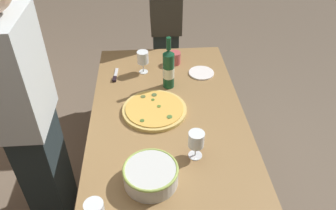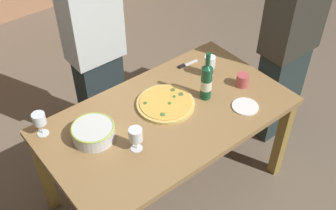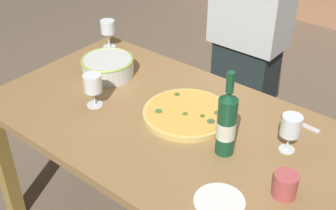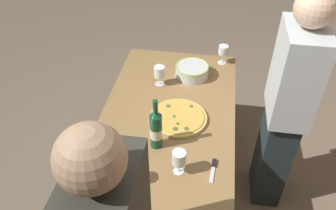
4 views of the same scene
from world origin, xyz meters
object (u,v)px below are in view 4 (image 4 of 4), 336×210
at_px(wine_bottle, 156,129).
at_px(serving_bowl, 192,70).
at_px(pizza_knife, 213,168).
at_px(pizza, 178,118).
at_px(wine_glass_near_pizza, 223,51).
at_px(cup_amber, 135,175).
at_px(dining_table, 168,124).
at_px(wine_glass_by_bottle, 159,72).
at_px(side_plate, 113,156).
at_px(person_guest_left, 285,110).
at_px(wine_glass_far_left, 179,159).

bearing_deg(wine_bottle, serving_bowl, 169.75).
distance_m(wine_bottle, pizza_knife, 0.40).
xyz_separation_m(pizza, wine_glass_near_pizza, (-0.74, 0.26, 0.10)).
distance_m(serving_bowl, cup_amber, 1.07).
bearing_deg(wine_glass_near_pizza, pizza, -19.61).
bearing_deg(serving_bowl, dining_table, -13.56).
xyz_separation_m(wine_glass_near_pizza, wine_glass_by_bottle, (0.37, -0.45, -0.01)).
height_order(pizza, wine_glass_near_pizza, wine_glass_near_pizza).
relative_size(serving_bowl, side_plate, 1.49).
height_order(pizza, serving_bowl, serving_bowl).
xyz_separation_m(pizza, side_plate, (0.39, -0.34, -0.01)).
distance_m(wine_bottle, wine_glass_by_bottle, 0.63).
height_order(pizza, pizza_knife, pizza).
xyz_separation_m(serving_bowl, wine_glass_by_bottle, (0.15, -0.23, 0.06)).
bearing_deg(pizza_knife, wine_glass_near_pizza, 179.44).
relative_size(serving_bowl, person_guest_left, 0.16).
relative_size(wine_bottle, wine_glass_near_pizza, 2.22).
bearing_deg(side_plate, wine_bottle, 119.54).
bearing_deg(wine_glass_far_left, serving_bowl, -178.73).
bearing_deg(pizza, side_plate, -40.99).
relative_size(wine_bottle, wine_glass_by_bottle, 2.26).
distance_m(side_plate, person_guest_left, 1.14).
relative_size(wine_bottle, person_guest_left, 0.21).
bearing_deg(cup_amber, dining_table, 171.15).
xyz_separation_m(cup_amber, person_guest_left, (-0.64, 0.85, 0.04)).
xyz_separation_m(wine_bottle, person_guest_left, (-0.36, 0.79, -0.05)).
bearing_deg(wine_glass_near_pizza, wine_glass_by_bottle, -50.90).
relative_size(wine_glass_far_left, person_guest_left, 0.10).
height_order(wine_bottle, cup_amber, wine_bottle).
bearing_deg(wine_glass_near_pizza, dining_table, -26.01).
bearing_deg(wine_bottle, pizza_knife, 69.87).
xyz_separation_m(wine_glass_near_pizza, wine_glass_far_left, (1.18, -0.20, -0.01)).
distance_m(serving_bowl, wine_glass_by_bottle, 0.28).
relative_size(serving_bowl, wine_bottle, 0.74).
distance_m(wine_glass_far_left, side_plate, 0.41).
relative_size(wine_glass_near_pizza, side_plate, 0.91).
distance_m(wine_glass_by_bottle, pizza_knife, 0.88).
bearing_deg(wine_glass_far_left, person_guest_left, 130.82).
relative_size(wine_glass_far_left, side_plate, 0.90).
xyz_separation_m(pizza, wine_bottle, (0.26, -0.10, 0.12)).
bearing_deg(person_guest_left, wine_glass_near_pizza, -60.89).
bearing_deg(dining_table, wine_bottle, -4.83).
bearing_deg(cup_amber, serving_bowl, 169.01).
relative_size(wine_bottle, wine_glass_far_left, 2.22).
bearing_deg(wine_glass_by_bottle, dining_table, 19.32).
bearing_deg(wine_glass_far_left, dining_table, -164.26).
bearing_deg(wine_glass_far_left, side_plate, -97.04).
bearing_deg(wine_bottle, side_plate, -60.46).
distance_m(wine_bottle, cup_amber, 0.30).
xyz_separation_m(serving_bowl, person_guest_left, (0.41, 0.65, 0.04)).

